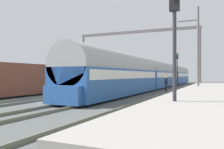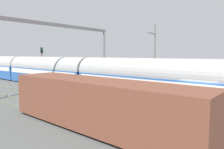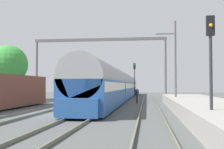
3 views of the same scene
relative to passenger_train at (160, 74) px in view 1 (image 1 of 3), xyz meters
name	(u,v)px [view 1 (image 1 of 3)]	position (x,y,z in m)	size (l,w,h in m)	color
ground	(67,100)	(-2.05, -21.12, -1.97)	(120.00, 120.00, 0.00)	#4C4F4E
track_far_west	(6,96)	(-8.19, -21.12, -1.89)	(1.52, 60.00, 0.16)	#646555
track_west	(45,98)	(-4.09, -21.12, -1.89)	(1.51, 60.00, 0.16)	#646555
track_east	(92,100)	(0.00, -21.12, -1.89)	(1.51, 60.00, 0.16)	#646555
track_far_east	(148,103)	(4.09, -21.12, -1.89)	(1.52, 60.00, 0.16)	#646555
platform	(214,97)	(7.91, -19.12, -1.52)	(4.40, 28.00, 0.90)	gray
passenger_train	(160,74)	(0.00, 0.00, 0.00)	(2.93, 49.20, 3.82)	#28569E
freight_car	(36,79)	(-8.19, -17.61, -0.50)	(2.80, 13.00, 2.70)	brown
person_crossing	(166,82)	(2.76, -8.77, -0.94)	(0.42, 0.47, 1.73)	#282828
railway_signal_near	(174,37)	(6.70, -26.96, 1.30)	(0.36, 0.30, 5.11)	#2D2D33
railway_signal_far	(177,66)	(1.92, 4.45, 1.47)	(0.36, 0.30, 5.41)	#2D2D33
catenary_gantry	(136,45)	(-2.05, -5.22, 3.94)	(16.68, 0.28, 7.86)	#625D61
catenary_pole_east_mid	(198,50)	(6.45, -13.24, 2.18)	(1.90, 0.20, 8.00)	#625D61
tree_west_background	(64,57)	(-14.88, -3.57, 2.84)	(5.23, 5.23, 7.43)	#4C3826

